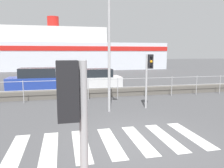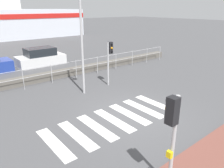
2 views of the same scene
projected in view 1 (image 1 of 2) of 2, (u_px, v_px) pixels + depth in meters
The scene contains 10 objects.
ground_plane at pixel (139, 140), 6.86m from camera, with size 160.00×160.00×0.00m, color #4C4C4F.
crosswalk at pixel (111, 142), 6.65m from camera, with size 5.85×2.40×0.01m.
seawall at pixel (101, 93), 13.58m from camera, with size 21.35×0.55×0.49m.
harbor_fence at pixel (103, 86), 12.65m from camera, with size 19.26×0.04×1.24m.
traffic_light_near at pixel (74, 123), 2.53m from camera, with size 0.34×0.32×2.62m.
traffic_light_far at pixel (149, 69), 10.50m from camera, with size 0.34×0.32×2.63m.
streetlamp at pixel (110, 33), 9.39m from camera, with size 0.32×1.24×5.64m.
ferry_boat at pixel (71, 52), 36.06m from camera, with size 28.96×8.08×8.38m.
parked_car_blue at pixel (38, 80), 16.67m from camera, with size 4.44×1.77×1.55m.
parked_car_white at pixel (97, 79), 17.69m from camera, with size 3.81×1.85×1.42m.
Camera 1 is at (-2.29, -6.18, 2.71)m, focal length 35.00 mm.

